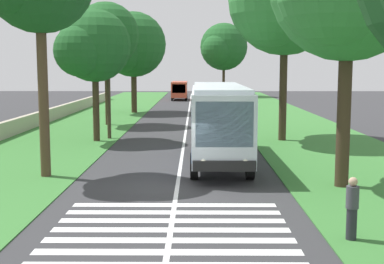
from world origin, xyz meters
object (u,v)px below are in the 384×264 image
at_px(coach_bus, 218,118).
at_px(roadside_tree_left_0, 93,48).
at_px(trailing_car_1, 208,105).
at_px(trailing_minibus_0, 179,89).
at_px(trailing_car_2, 206,99).
at_px(roadside_tree_left_1, 131,46).
at_px(roadside_tree_right_3, 223,48).
at_px(roadside_tree_left_3, 104,37).
at_px(roadside_tree_right_1, 281,2).
at_px(trailing_car_0, 211,112).
at_px(utility_pole, 108,75).
at_px(pedestrian, 352,208).

xyz_separation_m(coach_bus, roadside_tree_left_0, (7.07, 7.37, 3.58)).
xyz_separation_m(coach_bus, trailing_car_1, (28.82, -0.16, -1.48)).
height_order(trailing_car_1, trailing_minibus_0, trailing_minibus_0).
distance_m(trailing_car_1, trailing_car_2, 9.75).
xyz_separation_m(coach_bus, roadside_tree_left_1, (27.17, 7.46, 4.45)).
xyz_separation_m(coach_bus, roadside_tree_right_3, (56.04, -3.03, 5.25)).
height_order(coach_bus, trailing_minibus_0, coach_bus).
height_order(roadside_tree_left_3, roadside_tree_right_1, roadside_tree_right_1).
xyz_separation_m(trailing_car_0, roadside_tree_left_0, (-13.54, 7.58, 5.06)).
bearing_deg(coach_bus, roadside_tree_left_3, 27.02).
xyz_separation_m(coach_bus, utility_pole, (8.18, 6.64, 1.96)).
distance_m(trailing_car_1, trailing_minibus_0, 19.28).
relative_size(trailing_car_1, roadside_tree_left_0, 0.53).
xyz_separation_m(roadside_tree_right_1, utility_pole, (0.64, 10.76, -4.41)).
relative_size(roadside_tree_left_3, roadside_tree_right_1, 0.78).
xyz_separation_m(coach_bus, roadside_tree_left_3, (16.06, 8.19, 4.77)).
height_order(utility_pole, pedestrian, utility_pole).
xyz_separation_m(roadside_tree_left_0, roadside_tree_right_1, (0.47, -11.49, 2.79)).
bearing_deg(trailing_minibus_0, pedestrian, -173.85).
relative_size(trailing_car_0, pedestrian, 2.54).
xyz_separation_m(trailing_car_2, trailing_minibus_0, (9.20, 3.48, 0.88)).
xyz_separation_m(trailing_minibus_0, roadside_tree_right_3, (8.28, -6.37, 5.85)).
relative_size(trailing_car_0, trailing_car_1, 1.00).
distance_m(trailing_car_1, roadside_tree_left_0, 23.57).
bearing_deg(roadside_tree_right_1, trailing_car_1, 10.54).
relative_size(trailing_minibus_0, roadside_tree_left_0, 0.75).
xyz_separation_m(trailing_car_2, roadside_tree_left_3, (-22.51, 8.33, 6.25)).
height_order(trailing_minibus_0, roadside_tree_right_3, roadside_tree_right_3).
bearing_deg(trailing_minibus_0, roadside_tree_right_3, -37.58).
bearing_deg(trailing_car_0, utility_pole, 151.13).
bearing_deg(coach_bus, pedestrian, -165.23).
relative_size(roadside_tree_right_1, pedestrian, 7.21).
height_order(roadside_tree_left_1, roadside_tree_right_1, roadside_tree_right_1).
height_order(coach_bus, roadside_tree_left_1, roadside_tree_left_1).
bearing_deg(roadside_tree_right_1, pedestrian, 176.84).
relative_size(trailing_car_1, roadside_tree_left_3, 0.45).
bearing_deg(coach_bus, trailing_car_0, -0.60).
relative_size(coach_bus, trailing_minibus_0, 1.86).
bearing_deg(roadside_tree_left_0, roadside_tree_left_3, 5.24).
bearing_deg(roadside_tree_right_1, utility_pole, 86.62).
bearing_deg(trailing_car_0, roadside_tree_left_3, 118.41).
distance_m(trailing_car_1, roadside_tree_right_1, 23.03).
relative_size(roadside_tree_left_0, roadside_tree_right_1, 0.66).
xyz_separation_m(trailing_car_0, roadside_tree_right_3, (35.44, -2.82, 6.73)).
relative_size(trailing_car_1, pedestrian, 2.54).
bearing_deg(roadside_tree_right_3, pedestrian, -179.97).
height_order(coach_bus, roadside_tree_right_1, roadside_tree_right_1).
distance_m(coach_bus, trailing_minibus_0, 47.88).
distance_m(roadside_tree_left_3, roadside_tree_right_3, 41.53).
distance_m(utility_pole, pedestrian, 22.28).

